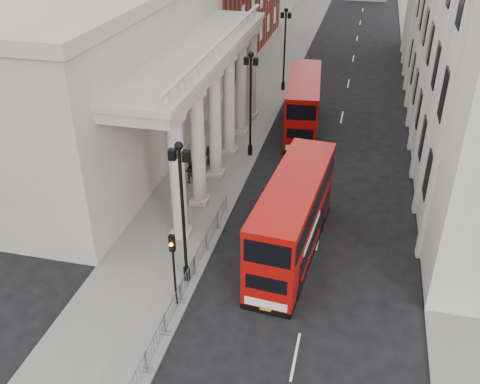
{
  "coord_description": "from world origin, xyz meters",
  "views": [
    {
      "loc": [
        7.59,
        -17.72,
        19.06
      ],
      "look_at": [
        0.98,
        9.95,
        2.53
      ],
      "focal_mm": 40.0,
      "sensor_mm": 36.0,
      "label": 1
    }
  ],
  "objects_px": {
    "lamp_post_south": "(182,205)",
    "bus_near": "(293,216)",
    "pedestrian_b": "(190,171)",
    "bus_far": "(303,103)",
    "pedestrian_c": "(209,155)",
    "traffic_light": "(173,258)",
    "lamp_post_north": "(285,44)",
    "lamp_post_mid": "(251,98)",
    "pedestrian_a": "(200,186)"
  },
  "relations": [
    {
      "from": "lamp_post_mid",
      "to": "bus_near",
      "type": "bearing_deg",
      "value": -66.76
    },
    {
      "from": "lamp_post_south",
      "to": "bus_near",
      "type": "bearing_deg",
      "value": 37.48
    },
    {
      "from": "lamp_post_south",
      "to": "bus_far",
      "type": "height_order",
      "value": "lamp_post_south"
    },
    {
      "from": "lamp_post_north",
      "to": "pedestrian_b",
      "type": "xyz_separation_m",
      "value": [
        -3.21,
        -21.46,
        -3.9
      ]
    },
    {
      "from": "lamp_post_south",
      "to": "pedestrian_b",
      "type": "relative_size",
      "value": 4.67
    },
    {
      "from": "traffic_light",
      "to": "lamp_post_south",
      "type": "bearing_deg",
      "value": 92.84
    },
    {
      "from": "bus_near",
      "to": "bus_far",
      "type": "distance_m",
      "value": 18.48
    },
    {
      "from": "bus_far",
      "to": "pedestrian_a",
      "type": "xyz_separation_m",
      "value": [
        -5.22,
        -13.63,
        -1.46
      ]
    },
    {
      "from": "lamp_post_south",
      "to": "bus_near",
      "type": "height_order",
      "value": "lamp_post_south"
    },
    {
      "from": "bus_near",
      "to": "traffic_light",
      "type": "bearing_deg",
      "value": -125.49
    },
    {
      "from": "lamp_post_mid",
      "to": "lamp_post_north",
      "type": "relative_size",
      "value": 1.0
    },
    {
      "from": "traffic_light",
      "to": "pedestrian_a",
      "type": "distance_m",
      "value": 11.13
    },
    {
      "from": "lamp_post_north",
      "to": "bus_near",
      "type": "distance_m",
      "value": 28.61
    },
    {
      "from": "lamp_post_mid",
      "to": "pedestrian_a",
      "type": "distance_m",
      "value": 8.48
    },
    {
      "from": "lamp_post_south",
      "to": "pedestrian_c",
      "type": "relative_size",
      "value": 5.3
    },
    {
      "from": "traffic_light",
      "to": "bus_far",
      "type": "xyz_separation_m",
      "value": [
        3.21,
        24.37,
        -0.64
      ]
    },
    {
      "from": "lamp_post_mid",
      "to": "bus_far",
      "type": "distance_m",
      "value": 7.57
    },
    {
      "from": "lamp_post_north",
      "to": "pedestrian_c",
      "type": "height_order",
      "value": "lamp_post_north"
    },
    {
      "from": "lamp_post_north",
      "to": "bus_near",
      "type": "height_order",
      "value": "lamp_post_north"
    },
    {
      "from": "lamp_post_north",
      "to": "bus_near",
      "type": "bearing_deg",
      "value": -79.55
    },
    {
      "from": "traffic_light",
      "to": "bus_near",
      "type": "distance_m",
      "value": 7.86
    },
    {
      "from": "lamp_post_mid",
      "to": "pedestrian_b",
      "type": "height_order",
      "value": "lamp_post_mid"
    },
    {
      "from": "lamp_post_north",
      "to": "traffic_light",
      "type": "distance_m",
      "value": 34.07
    },
    {
      "from": "pedestrian_b",
      "to": "bus_near",
      "type": "bearing_deg",
      "value": 134.19
    },
    {
      "from": "traffic_light",
      "to": "lamp_post_north",
      "type": "bearing_deg",
      "value": 90.17
    },
    {
      "from": "bus_near",
      "to": "lamp_post_north",
      "type": "bearing_deg",
      "value": 105.24
    },
    {
      "from": "lamp_post_north",
      "to": "bus_near",
      "type": "relative_size",
      "value": 0.73
    },
    {
      "from": "lamp_post_south",
      "to": "pedestrian_a",
      "type": "xyz_separation_m",
      "value": [
        -1.91,
        8.72,
        -3.9
      ]
    },
    {
      "from": "lamp_post_mid",
      "to": "traffic_light",
      "type": "distance_m",
      "value": 18.11
    },
    {
      "from": "pedestrian_a",
      "to": "pedestrian_b",
      "type": "distance_m",
      "value": 2.24
    },
    {
      "from": "lamp_post_south",
      "to": "pedestrian_b",
      "type": "xyz_separation_m",
      "value": [
        -3.21,
        10.54,
        -3.9
      ]
    },
    {
      "from": "pedestrian_a",
      "to": "pedestrian_c",
      "type": "height_order",
      "value": "pedestrian_a"
    },
    {
      "from": "lamp_post_south",
      "to": "traffic_light",
      "type": "distance_m",
      "value": 2.71
    },
    {
      "from": "traffic_light",
      "to": "pedestrian_b",
      "type": "height_order",
      "value": "traffic_light"
    },
    {
      "from": "pedestrian_b",
      "to": "pedestrian_c",
      "type": "height_order",
      "value": "pedestrian_b"
    },
    {
      "from": "traffic_light",
      "to": "pedestrian_b",
      "type": "xyz_separation_m",
      "value": [
        -3.31,
        12.56,
        -2.09
      ]
    },
    {
      "from": "traffic_light",
      "to": "bus_far",
      "type": "bearing_deg",
      "value": 82.5
    },
    {
      "from": "pedestrian_a",
      "to": "pedestrian_c",
      "type": "bearing_deg",
      "value": 95.94
    },
    {
      "from": "pedestrian_c",
      "to": "bus_far",
      "type": "bearing_deg",
      "value": 84.65
    },
    {
      "from": "bus_far",
      "to": "pedestrian_c",
      "type": "relative_size",
      "value": 7.08
    },
    {
      "from": "bus_near",
      "to": "pedestrian_b",
      "type": "height_order",
      "value": "bus_near"
    },
    {
      "from": "lamp_post_north",
      "to": "pedestrian_b",
      "type": "relative_size",
      "value": 4.67
    },
    {
      "from": "bus_far",
      "to": "pedestrian_c",
      "type": "distance_m",
      "value": 10.74
    },
    {
      "from": "lamp_post_mid",
      "to": "pedestrian_c",
      "type": "height_order",
      "value": "lamp_post_mid"
    },
    {
      "from": "pedestrian_a",
      "to": "lamp_post_south",
      "type": "bearing_deg",
      "value": -80.54
    },
    {
      "from": "bus_far",
      "to": "pedestrian_c",
      "type": "xyz_separation_m",
      "value": [
        -5.98,
        -8.78,
        -1.56
      ]
    },
    {
      "from": "traffic_light",
      "to": "pedestrian_b",
      "type": "distance_m",
      "value": 13.16
    },
    {
      "from": "lamp_post_south",
      "to": "bus_far",
      "type": "relative_size",
      "value": 0.75
    },
    {
      "from": "pedestrian_b",
      "to": "lamp_post_mid",
      "type": "bearing_deg",
      "value": -128.18
    },
    {
      "from": "lamp_post_mid",
      "to": "pedestrian_a",
      "type": "bearing_deg",
      "value": -104.72
    }
  ]
}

